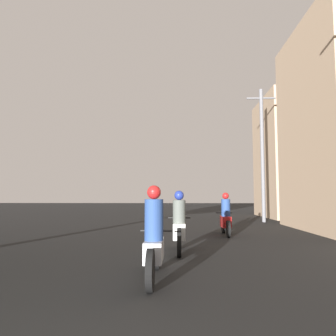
# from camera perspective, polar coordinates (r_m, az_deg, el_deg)

# --- Properties ---
(motorcycle_silver) EXTENTS (0.60, 2.14, 1.61)m
(motorcycle_silver) POSITION_cam_1_polar(r_m,az_deg,el_deg) (5.78, -2.44, -12.74)
(motorcycle_silver) COLOR black
(motorcycle_silver) RESTS_ON ground_plane
(motorcycle_white) EXTENTS (0.60, 1.95, 1.55)m
(motorcycle_white) POSITION_cam_1_polar(r_m,az_deg,el_deg) (8.40, 1.96, -10.29)
(motorcycle_white) COLOR black
(motorcycle_white) RESTS_ON ground_plane
(motorcycle_red) EXTENTS (0.60, 1.87, 1.53)m
(motorcycle_red) POSITION_cam_1_polar(r_m,az_deg,el_deg) (12.14, 10.01, -8.60)
(motorcycle_red) COLOR black
(motorcycle_red) RESTS_ON ground_plane
(building_right_far) EXTENTS (4.60, 5.79, 7.91)m
(building_right_far) POSITION_cam_1_polar(r_m,az_deg,el_deg) (23.32, 21.68, 1.77)
(building_right_far) COLOR tan
(building_right_far) RESTS_ON ground_plane
(utility_pole_far) EXTENTS (1.60, 0.20, 7.29)m
(utility_pole_far) POSITION_cam_1_polar(r_m,az_deg,el_deg) (18.59, 16.12, 2.75)
(utility_pole_far) COLOR slate
(utility_pole_far) RESTS_ON ground_plane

